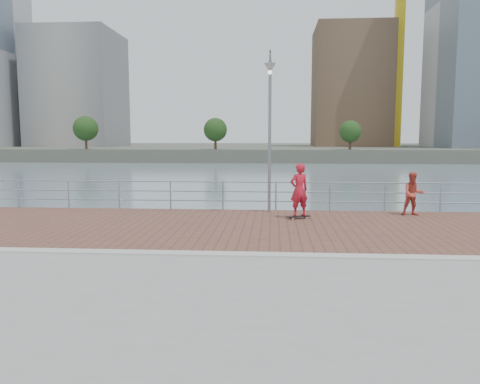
# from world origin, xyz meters

# --- Properties ---
(water) EXTENTS (400.00, 400.00, 0.00)m
(water) POSITION_xyz_m (0.00, 0.00, -2.00)
(water) COLOR slate
(water) RESTS_ON ground
(brick_lane) EXTENTS (40.00, 6.80, 0.02)m
(brick_lane) POSITION_xyz_m (0.00, 3.60, 0.01)
(brick_lane) COLOR brown
(brick_lane) RESTS_ON seawall
(curb) EXTENTS (40.00, 0.40, 0.06)m
(curb) POSITION_xyz_m (0.00, 0.00, 0.03)
(curb) COLOR #B7B5AD
(curb) RESTS_ON seawall
(far_shore) EXTENTS (320.00, 95.00, 2.50)m
(far_shore) POSITION_xyz_m (0.00, 122.50, -0.75)
(far_shore) COLOR #4C5142
(far_shore) RESTS_ON ground
(guardrail) EXTENTS (39.06, 0.06, 1.13)m
(guardrail) POSITION_xyz_m (0.00, 7.00, 0.69)
(guardrail) COLOR #8C9EA8
(guardrail) RESTS_ON brick_lane
(street_lamp) EXTENTS (0.41, 1.19, 5.62)m
(street_lamp) POSITION_xyz_m (0.77, 6.09, 3.99)
(street_lamp) COLOR gray
(street_lamp) RESTS_ON brick_lane
(skateboard) EXTENTS (0.83, 0.51, 0.09)m
(skateboard) POSITION_xyz_m (1.81, 5.14, 0.09)
(skateboard) COLOR black
(skateboard) RESTS_ON brick_lane
(skateboarder) EXTENTS (0.78, 0.66, 1.82)m
(skateboarder) POSITION_xyz_m (1.81, 5.14, 1.02)
(skateboarder) COLOR red
(skateboarder) RESTS_ON skateboard
(bystander) EXTENTS (0.77, 0.61, 1.56)m
(bystander) POSITION_xyz_m (5.92, 6.12, 0.80)
(bystander) COLOR #C34639
(bystander) RESTS_ON brick_lane
(tower_crane) EXTENTS (47.00, 2.00, 50.70)m
(tower_crane) POSITION_xyz_m (27.36, 104.00, 33.50)
(tower_crane) COLOR gold
(tower_crane) RESTS_ON far_shore
(skyline) EXTENTS (233.00, 41.00, 69.16)m
(skyline) POSITION_xyz_m (30.84, 104.41, 25.80)
(skyline) COLOR #ADA38E
(skyline) RESTS_ON far_shore
(shoreline_trees) EXTENTS (169.75, 4.94, 6.59)m
(shoreline_trees) POSITION_xyz_m (17.07, 77.00, 4.31)
(shoreline_trees) COLOR #473323
(shoreline_trees) RESTS_ON far_shore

